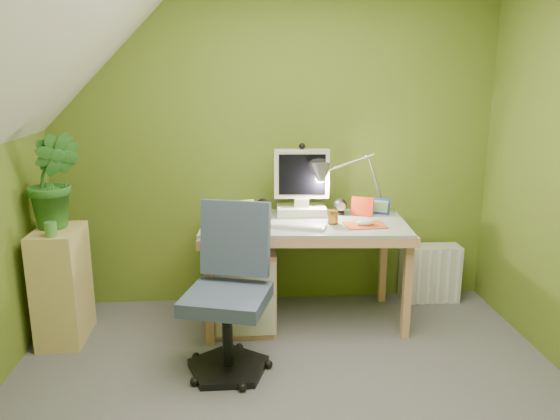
{
  "coord_description": "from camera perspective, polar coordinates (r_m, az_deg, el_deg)",
  "views": [
    {
      "loc": [
        -0.26,
        -2.33,
        1.7
      ],
      "look_at": [
        0.0,
        1.0,
        0.85
      ],
      "focal_mm": 35.0,
      "sensor_mm": 36.0,
      "label": 1
    }
  ],
  "objects": [
    {
      "name": "photo_frame_blue",
      "position": [
        3.91,
        10.46,
        0.4
      ],
      "size": [
        0.12,
        0.08,
        0.11
      ],
      "primitive_type": "cube",
      "rotation": [
        0.0,
        0.0,
        -0.51
      ],
      "color": "#162B9A",
      "rests_on": "desk"
    },
    {
      "name": "photo_frame_red",
      "position": [
        3.83,
        8.59,
        0.39
      ],
      "size": [
        0.15,
        0.08,
        0.13
      ],
      "primitive_type": "cube",
      "rotation": [
        0.0,
        0.0,
        -0.39
      ],
      "color": "red",
      "rests_on": "desk"
    },
    {
      "name": "candle_cluster",
      "position": [
        3.64,
        -6.88,
        -0.49
      ],
      "size": [
        0.16,
        0.14,
        0.11
      ],
      "primitive_type": null,
      "rotation": [
        0.0,
        0.0,
        -0.1
      ],
      "color": "#BA3310",
      "rests_on": "desk"
    },
    {
      "name": "potted_plant",
      "position": [
        3.66,
        -22.56,
        2.86
      ],
      "size": [
        0.33,
        0.27,
        0.61
      ],
      "primitive_type": "imported",
      "rotation": [
        0.0,
        0.0,
        -0.01
      ],
      "color": "#2B6722",
      "rests_on": "side_ledge"
    },
    {
      "name": "green_cup",
      "position": [
        3.53,
        -22.83,
        -1.88
      ],
      "size": [
        0.08,
        0.08,
        0.09
      ],
      "primitive_type": "cylinder",
      "rotation": [
        0.0,
        0.0,
        0.24
      ],
      "color": "#468A39",
      "rests_on": "side_ledge"
    },
    {
      "name": "mousepad",
      "position": [
        3.6,
        8.85,
        -1.57
      ],
      "size": [
        0.27,
        0.2,
        0.01
      ],
      "primitive_type": "cube",
      "rotation": [
        0.0,
        0.0,
        0.08
      ],
      "color": "#B4431C",
      "rests_on": "desk"
    },
    {
      "name": "task_chair",
      "position": [
        3.13,
        -5.61,
        -9.03
      ],
      "size": [
        0.63,
        0.63,
        0.93
      ],
      "primitive_type": null,
      "rotation": [
        0.0,
        0.0,
        -0.28
      ],
      "color": "#38445D",
      "rests_on": "floor"
    },
    {
      "name": "photo_frame_green",
      "position": [
        3.76,
        -3.76,
        0.14
      ],
      "size": [
        0.14,
        0.05,
        0.12
      ],
      "primitive_type": "cube",
      "rotation": [
        0.0,
        0.0,
        0.24
      ],
      "color": "#B8D794",
      "rests_on": "desk"
    },
    {
      "name": "desk_lamp",
      "position": [
        3.85,
        8.97,
        4.13
      ],
      "size": [
        0.62,
        0.37,
        0.62
      ],
      "primitive_type": null,
      "rotation": [
        0.0,
        0.0,
        0.22
      ],
      "color": "#BABABF",
      "rests_on": "desk"
    },
    {
      "name": "side_ledge",
      "position": [
        3.79,
        -21.82,
        -7.29
      ],
      "size": [
        0.28,
        0.42,
        0.74
      ],
      "primitive_type": "cube",
      "color": "tan",
      "rests_on": "floor"
    },
    {
      "name": "amber_tumbler",
      "position": [
        3.6,
        5.56,
        -0.76
      ],
      "size": [
        0.08,
        0.08,
        0.09
      ],
      "primitive_type": "cylinder",
      "rotation": [
        0.0,
        0.0,
        0.08
      ],
      "color": "brown",
      "rests_on": "desk"
    },
    {
      "name": "slope_ceiling",
      "position": [
        2.45,
        -23.12,
        16.76
      ],
      "size": [
        1.1,
        3.2,
        1.1
      ],
      "primitive_type": "cube",
      "color": "white",
      "rests_on": "wall_left"
    },
    {
      "name": "wall_back",
      "position": [
        3.97,
        -0.67,
        7.04
      ],
      "size": [
        3.2,
        0.01,
        2.4
      ],
      "primitive_type": "cube",
      "color": "#5D7524",
      "rests_on": "floor"
    },
    {
      "name": "radiator",
      "position": [
        4.31,
        15.37,
        -6.38
      ],
      "size": [
        0.44,
        0.18,
        0.43
      ],
      "primitive_type": "cube",
      "rotation": [
        0.0,
        0.0,
        -0.02
      ],
      "color": "silver",
      "rests_on": "floor"
    },
    {
      "name": "speaker_right",
      "position": [
        3.84,
        6.28,
        0.37
      ],
      "size": [
        0.11,
        0.11,
        0.11
      ],
      "primitive_type": null,
      "rotation": [
        0.0,
        0.0,
        -0.14
      ],
      "color": "black",
      "rests_on": "desk"
    },
    {
      "name": "speaker_left",
      "position": [
        3.78,
        -1.79,
        0.29
      ],
      "size": [
        0.12,
        0.12,
        0.12
      ],
      "primitive_type": null,
      "rotation": [
        0.0,
        0.0,
        0.17
      ],
      "color": "black",
      "rests_on": "desk"
    },
    {
      "name": "desk",
      "position": [
        3.78,
        2.5,
        -6.47
      ],
      "size": [
        1.4,
        0.78,
        0.72
      ],
      "primitive_type": null,
      "rotation": [
        0.0,
        0.0,
        -0.08
      ],
      "color": "tan",
      "rests_on": "floor"
    },
    {
      "name": "mouse",
      "position": [
        3.59,
        8.86,
        -1.32
      ],
      "size": [
        0.13,
        0.1,
        0.04
      ],
      "primitive_type": "ellipsoid",
      "rotation": [
        0.0,
        0.0,
        -0.24
      ],
      "color": "silver",
      "rests_on": "mousepad"
    },
    {
      "name": "monitor",
      "position": [
        3.78,
        2.28,
        3.7
      ],
      "size": [
        0.43,
        0.26,
        0.57
      ],
      "primitive_type": null,
      "rotation": [
        0.0,
        0.0,
        -0.05
      ],
      "color": "beige",
      "rests_on": "desk"
    },
    {
      "name": "wall_front",
      "position": [
        0.92,
        13.36,
        -18.94
      ],
      "size": [
        3.2,
        0.01,
        2.4
      ],
      "primitive_type": "cube",
      "color": "#5D7524",
      "rests_on": "floor"
    },
    {
      "name": "keyboard",
      "position": [
        3.52,
        1.54,
        -1.64
      ],
      "size": [
        0.42,
        0.26,
        0.02
      ],
      "primitive_type": "cube",
      "rotation": [
        0.0,
        0.0,
        -0.34
      ],
      "color": "silver",
      "rests_on": "desk"
    }
  ]
}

